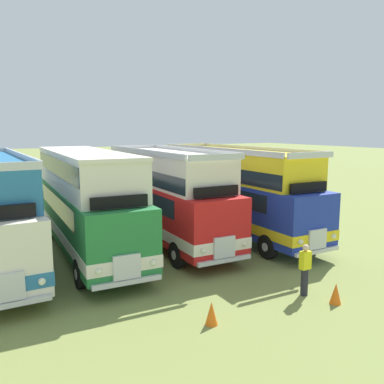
{
  "coord_description": "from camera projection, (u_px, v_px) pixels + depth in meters",
  "views": [
    {
      "loc": [
        -1.0,
        -16.86,
        5.47
      ],
      "look_at": [
        9.15,
        0.56,
        2.3
      ],
      "focal_mm": 38.22,
      "sensor_mm": 36.0,
      "label": 1
    }
  ],
  "objects": [
    {
      "name": "cone_far_end",
      "position": [
        211.0,
        313.0,
        11.43
      ],
      "size": [
        0.36,
        0.36,
        0.68
      ],
      "primitive_type": "cone",
      "color": "orange",
      "rests_on": "ground"
    },
    {
      "name": "cone_near_end",
      "position": [
        336.0,
        293.0,
        12.8
      ],
      "size": [
        0.36,
        0.36,
        0.67
      ],
      "primitive_type": "cone",
      "color": "orange",
      "rests_on": "ground"
    },
    {
      "name": "bus_fifth_in_row",
      "position": [
        86.0,
        198.0,
        17.63
      ],
      "size": [
        3.17,
        11.01,
        4.49
      ],
      "color": "#237538",
      "rests_on": "ground"
    },
    {
      "name": "bus_seventh_in_row",
      "position": [
        234.0,
        189.0,
        21.09
      ],
      "size": [
        2.84,
        11.6,
        4.52
      ],
      "color": "#1E339E",
      "rests_on": "ground"
    },
    {
      "name": "marshal_person",
      "position": [
        305.0,
        269.0,
        13.36
      ],
      "size": [
        0.36,
        0.24,
        1.73
      ],
      "color": "#23232D",
      "rests_on": "ground"
    },
    {
      "name": "bus_sixth_in_row",
      "position": [
        167.0,
        194.0,
        19.39
      ],
      "size": [
        2.93,
        10.19,
        4.52
      ],
      "color": "red",
      "rests_on": "ground"
    }
  ]
}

